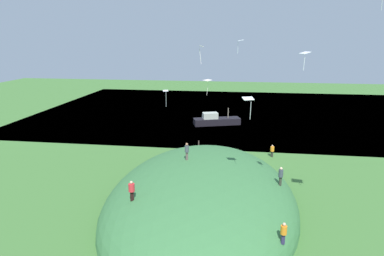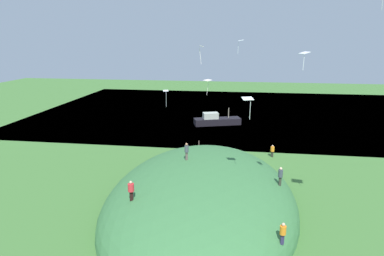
# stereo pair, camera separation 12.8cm
# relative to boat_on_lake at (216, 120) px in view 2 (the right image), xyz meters

# --- Properties ---
(ground_plane) EXTENTS (160.00, 160.00, 0.00)m
(ground_plane) POSITION_rel_boat_on_lake_xyz_m (19.46, 4.33, -0.74)
(ground_plane) COLOR #3E6F31
(lake_water) EXTENTS (51.62, 80.00, 0.40)m
(lake_water) POSITION_rel_boat_on_lake_xyz_m (-11.94, 4.33, -0.94)
(lake_water) COLOR #385688
(lake_water) RESTS_ON ground_plane
(grass_hill) EXTENTS (25.75, 16.89, 7.43)m
(grass_hill) POSITION_rel_boat_on_lake_xyz_m (29.09, 0.89, -0.74)
(grass_hill) COLOR #38703D
(grass_hill) RESTS_ON ground_plane
(boat_on_lake) EXTENTS (4.51, 8.20, 2.83)m
(boat_on_lake) POSITION_rel_boat_on_lake_xyz_m (0.00, 0.00, 0.00)
(boat_on_lake) COLOR black
(boat_on_lake) RESTS_ON lake_water
(person_watching_kites) EXTENTS (0.51, 0.51, 1.62)m
(person_watching_kites) POSITION_rel_boat_on_lake_xyz_m (28.00, -0.61, 3.93)
(person_watching_kites) COLOR brown
(person_watching_kites) RESTS_ON grass_hill
(person_walking_path) EXTENTS (0.67, 0.67, 1.57)m
(person_walking_path) POSITION_rel_boat_on_lake_xyz_m (15.57, 8.22, 0.23)
(person_walking_path) COLOR #303329
(person_walking_path) RESTS_ON ground_plane
(person_with_child) EXTENTS (0.50, 0.50, 1.67)m
(person_with_child) POSITION_rel_boat_on_lake_xyz_m (29.28, 7.66, 2.53)
(person_with_child) COLOR #2E3127
(person_with_child) RESTS_ON grass_hill
(person_on_hilltop) EXTENTS (0.62, 0.62, 1.58)m
(person_on_hilltop) POSITION_rel_boat_on_lake_xyz_m (34.64, -3.71, 2.90)
(person_on_hilltop) COLOR black
(person_on_hilltop) RESTS_ON grass_hill
(person_near_shore) EXTENTS (0.45, 0.45, 1.58)m
(person_near_shore) POSITION_rel_boat_on_lake_xyz_m (36.57, 7.15, 1.49)
(person_near_shore) COLOR #2B274A
(person_near_shore) RESTS_ON grass_hill
(kite_1) EXTENTS (1.04, 0.80, 1.66)m
(kite_1) POSITION_rel_boat_on_lake_xyz_m (14.14, 3.80, 13.35)
(kite_1) COLOR white
(kite_3) EXTENTS (0.64, 0.75, 2.06)m
(kite_3) POSITION_rel_boat_on_lake_xyz_m (16.78, -4.96, 7.28)
(kite_3) COLOR silver
(kite_4) EXTENTS (0.87, 0.73, 1.21)m
(kite_4) POSITION_rel_boat_on_lake_xyz_m (33.34, 8.12, 12.70)
(kite_4) COLOR white
(kite_5) EXTENTS (0.82, 0.97, 1.67)m
(kite_5) POSITION_rel_boat_on_lake_xyz_m (31.57, 4.63, 9.24)
(kite_5) COLOR white
(kite_6) EXTENTS (1.21, 1.16, 1.83)m
(kite_6) POSITION_rel_boat_on_lake_xyz_m (18.14, 0.24, 8.96)
(kite_6) COLOR white
(kite_7) EXTENTS (0.71, 0.58, 1.96)m
(kite_7) POSITION_rel_boat_on_lake_xyz_m (20.18, -0.27, 12.65)
(kite_7) COLOR white
(mooring_post) EXTENTS (0.14, 0.14, 1.15)m
(mooring_post) POSITION_rel_boat_on_lake_xyz_m (13.73, -1.26, -0.17)
(mooring_post) COLOR #4F3C37
(mooring_post) RESTS_ON ground_plane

